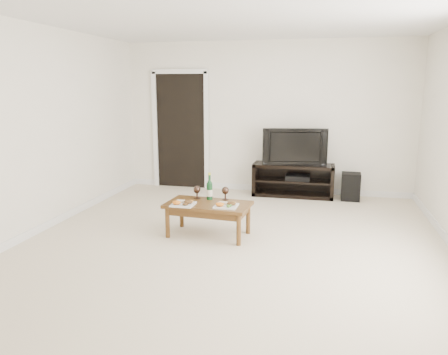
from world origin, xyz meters
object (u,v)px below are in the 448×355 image
subwoofer (351,187)px  coffee_table (208,219)px  media_console (293,180)px  television (294,146)px

subwoofer → coffee_table: size_ratio=0.43×
coffee_table → media_console: bearing=68.9°
media_console → television: 0.58m
television → coffee_table: (-0.88, -2.27, -0.65)m
television → media_console: bearing=170.1°
television → subwoofer: size_ratio=2.38×
media_console → television: bearing=0.0°
media_console → subwoofer: (0.94, -0.05, -0.05)m
media_console → coffee_table: bearing=-111.1°
media_console → coffee_table: size_ratio=1.31×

